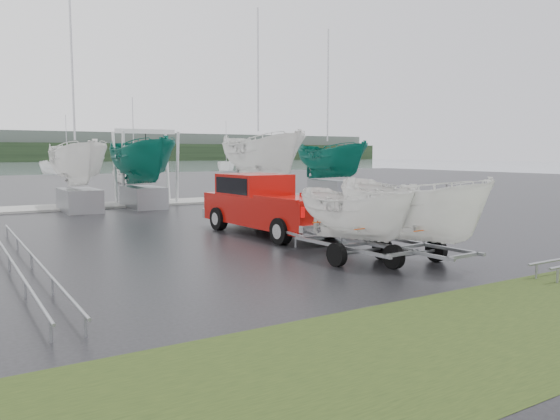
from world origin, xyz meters
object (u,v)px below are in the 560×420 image
object	(u,v)px
trailer_hitched	(412,154)
boat_hoist	(146,156)
trailer_parked	(356,169)
pickup_truck	(266,203)

from	to	relation	value
trailer_hitched	boat_hoist	bearing A→B (deg)	88.05
trailer_hitched	boat_hoist	size ratio (longest dim) A/B	1.26
trailer_hitched	boat_hoist	xyz separation A→B (m)	(-0.50, 19.53, -0.14)
trailer_parked	boat_hoist	world-z (taller)	trailer_parked
trailer_parked	trailer_hitched	bearing A→B (deg)	-47.11
pickup_truck	boat_hoist	size ratio (longest dim) A/B	1.54
trailer_parked	boat_hoist	xyz separation A→B (m)	(0.50, 18.57, 0.25)
trailer_hitched	trailer_parked	world-z (taller)	trailer_hitched
trailer_hitched	boat_hoist	distance (m)	19.54
trailer_hitched	boat_hoist	world-z (taller)	trailer_hitched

